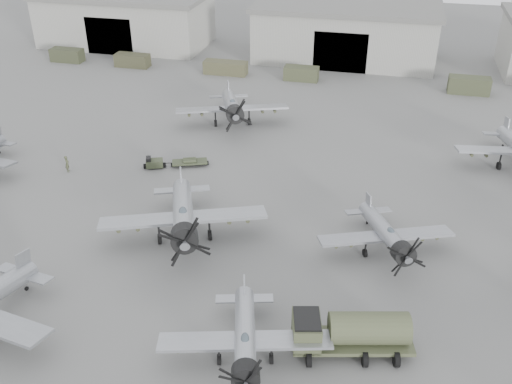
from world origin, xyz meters
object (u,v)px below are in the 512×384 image
at_px(aircraft_near_1, 245,341).
at_px(tug_trailer, 168,163).
at_px(aircraft_mid_2, 388,235).
at_px(aircraft_mid_1, 183,217).
at_px(aircraft_far_0, 232,107).
at_px(fuel_tanker, 351,331).
at_px(ground_crew, 67,164).

distance_m(aircraft_near_1, tug_trailer, 28.67).
bearing_deg(tug_trailer, aircraft_mid_2, -46.04).
xyz_separation_m(aircraft_mid_1, tug_trailer, (-6.43, 12.55, -2.07)).
distance_m(aircraft_mid_1, aircraft_far_0, 24.73).
xyz_separation_m(aircraft_mid_2, fuel_tanker, (-1.81, -11.23, -0.29)).
height_order(tug_trailer, ground_crew, ground_crew).
xyz_separation_m(tug_trailer, ground_crew, (-9.74, -3.41, 0.41)).
distance_m(aircraft_mid_1, tug_trailer, 14.25).
height_order(aircraft_near_1, aircraft_far_0, aircraft_far_0).
height_order(aircraft_near_1, ground_crew, aircraft_near_1).
xyz_separation_m(aircraft_near_1, tug_trailer, (-14.83, 24.49, -1.54)).
xyz_separation_m(aircraft_mid_1, aircraft_mid_2, (16.57, 2.08, -0.53)).
height_order(aircraft_mid_2, ground_crew, aircraft_mid_2).
bearing_deg(aircraft_mid_2, tug_trailer, 133.57).
bearing_deg(aircraft_mid_1, aircraft_far_0, 74.61).
bearing_deg(aircraft_mid_1, aircraft_mid_2, -14.62).
distance_m(fuel_tanker, ground_crew, 35.94).
height_order(aircraft_mid_1, fuel_tanker, aircraft_mid_1).
distance_m(aircraft_near_1, aircraft_mid_1, 14.60).
height_order(aircraft_mid_1, ground_crew, aircraft_mid_1).
relative_size(aircraft_mid_2, fuel_tanker, 1.33).
bearing_deg(aircraft_far_0, tug_trailer, -127.48).
xyz_separation_m(aircraft_far_0, ground_crew, (-13.42, -15.44, -1.59)).
height_order(aircraft_far_0, ground_crew, aircraft_far_0).
bearing_deg(aircraft_mid_1, ground_crew, 128.75).
height_order(aircraft_mid_1, aircraft_mid_2, aircraft_mid_1).
relative_size(aircraft_far_0, ground_crew, 7.58).
distance_m(aircraft_far_0, fuel_tanker, 38.01).
bearing_deg(aircraft_far_0, fuel_tanker, -83.03).
xyz_separation_m(aircraft_mid_2, ground_crew, (-32.74, 7.07, -1.13)).
distance_m(aircraft_near_1, ground_crew, 32.39).
relative_size(aircraft_mid_2, tug_trailer, 1.71).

